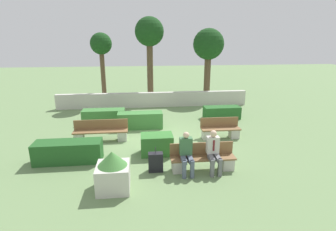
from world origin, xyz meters
TOP-DOWN VIEW (x-y plane):
  - ground_plane at (0.00, 0.00)m, footprint 60.00×60.00m
  - perimeter_wall at (0.00, 5.51)m, footprint 11.41×0.30m
  - bench_front at (1.08, -2.60)m, footprint 2.04×0.49m
  - bench_left_side at (2.47, 0.02)m, footprint 1.62×0.48m
  - bench_right_side at (-2.44, 0.25)m, footprint 2.17×0.48m
  - person_seated_man at (1.38, -2.74)m, footprint 0.38×0.63m
  - person_seated_woman at (0.53, -2.74)m, footprint 0.38×0.63m
  - hedge_block_near_left at (-3.27, -1.57)m, footprint 2.20×0.72m
  - hedge_block_near_right at (-0.27, -1.26)m, footprint 1.13×0.75m
  - hedge_block_mid_left at (3.37, 2.72)m, footprint 1.86×0.69m
  - hedge_block_mid_right at (-0.84, 1.64)m, footprint 2.04×0.66m
  - hedge_block_far_left at (-2.62, 2.66)m, footprint 2.03×0.69m
  - planter_corner_left at (-1.61, -3.46)m, footprint 0.88×0.88m
  - suitcase at (-0.40, -2.56)m, footprint 0.45×0.25m
  - tree_leftmost at (-3.00, 6.33)m, footprint 1.27×1.27m
  - tree_center_left at (-0.11, 7.06)m, footprint 1.80×1.80m
  - tree_center_right at (3.67, 7.06)m, footprint 1.98×1.98m

SIDE VIEW (x-z plane):
  - ground_plane at x=0.00m, z-range 0.00..0.00m
  - suitcase at x=-0.40m, z-range -0.10..0.72m
  - bench_left_side at x=2.47m, z-range -0.11..0.72m
  - hedge_block_mid_left at x=3.37m, z-range 0.00..0.63m
  - bench_front at x=1.08m, z-range -0.09..0.74m
  - bench_right_side at x=-2.44m, z-range -0.09..0.75m
  - hedge_block_far_left at x=-2.62m, z-range 0.00..0.67m
  - hedge_block_near_left at x=-3.27m, z-range 0.00..0.72m
  - hedge_block_near_right at x=-0.27m, z-range 0.00..0.72m
  - hedge_block_mid_right at x=-0.84m, z-range 0.00..0.74m
  - perimeter_wall at x=0.00m, z-range 0.00..0.88m
  - planter_corner_left at x=-1.61m, z-range -0.03..1.10m
  - person_seated_woman at x=0.53m, z-range 0.06..1.35m
  - person_seated_man at x=1.38m, z-range 0.06..1.37m
  - tree_leftmost at x=-3.00m, z-range 1.31..5.66m
  - tree_center_right at x=3.67m, z-range 1.19..5.83m
  - tree_center_left at x=-0.11m, z-range 1.53..6.84m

